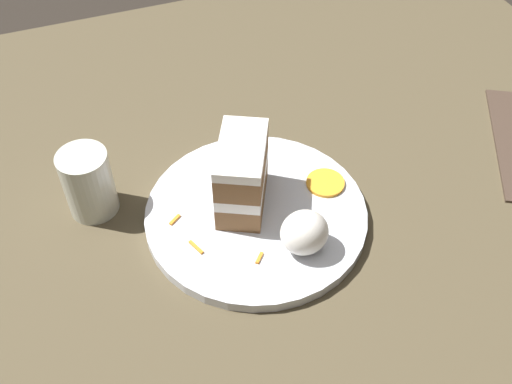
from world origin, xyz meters
name	(u,v)px	position (x,y,z in m)	size (l,w,h in m)	color
ground_plane	(255,248)	(0.00, 0.00, 0.00)	(6.00, 6.00, 0.00)	black
dining_table	(255,241)	(0.00, 0.00, 0.01)	(1.30, 1.17, 0.03)	#4C422D
plate	(256,214)	(0.01, 0.02, 0.04)	(0.28, 0.28, 0.02)	silver
cake_slice	(245,174)	(0.00, 0.05, 0.09)	(0.10, 0.12, 0.10)	brown
cream_dollop	(304,232)	(0.04, -0.05, 0.07)	(0.06, 0.05, 0.06)	white
orange_garnish	(325,183)	(0.11, 0.03, 0.05)	(0.05, 0.05, 0.00)	orange
carrot_shreds_scatter	(226,196)	(-0.02, 0.06, 0.05)	(0.15, 0.19, 0.00)	orange
drinking_glass	(89,186)	(-0.18, 0.12, 0.07)	(0.06, 0.06, 0.09)	beige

